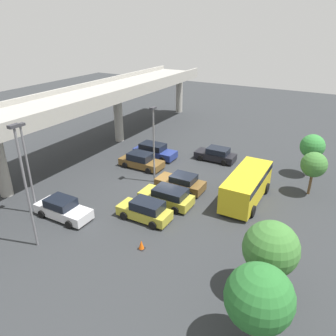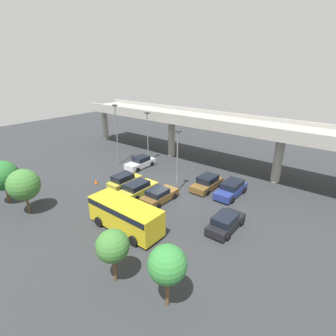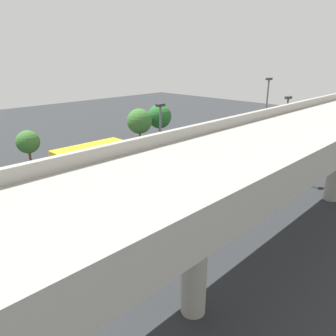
# 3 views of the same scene
# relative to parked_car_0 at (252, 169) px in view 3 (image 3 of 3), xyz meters

# --- Properties ---
(ground_plane) EXTENTS (108.13, 108.13, 0.00)m
(ground_plane) POSITION_rel_parked_car_0_xyz_m (8.54, -4.62, -0.74)
(ground_plane) COLOR #2D3033
(highway_overpass) EXTENTS (51.57, 6.44, 7.50)m
(highway_overpass) POSITION_rel_parked_car_0_xyz_m (8.54, 7.16, 5.49)
(highway_overpass) COLOR #9E9B93
(highway_overpass) RESTS_ON ground_plane
(parked_car_0) EXTENTS (2.08, 4.78, 1.61)m
(parked_car_0) POSITION_rel_parked_car_0_xyz_m (0.00, 0.00, 0.00)
(parked_car_0) COLOR silver
(parked_car_0) RESTS_ON ground_plane
(parked_car_1) EXTENTS (2.01, 4.33, 1.65)m
(parked_car_1) POSITION_rel_parked_car_0_xyz_m (2.98, -5.89, 0.04)
(parked_car_1) COLOR gold
(parked_car_1) RESTS_ON ground_plane
(parked_car_2) EXTENTS (2.24, 4.58, 1.56)m
(parked_car_2) POSITION_rel_parked_car_0_xyz_m (5.80, -6.30, 0.02)
(parked_car_2) COLOR gold
(parked_car_2) RESTS_ON ground_plane
(parked_car_3) EXTENTS (2.21, 4.51, 1.53)m
(parked_car_3) POSITION_rel_parked_car_0_xyz_m (8.76, -6.08, -0.02)
(parked_car_3) COLOR brown
(parked_car_3) RESTS_ON ground_plane
(parked_car_4) EXTENTS (2.22, 4.75, 1.61)m
(parked_car_4) POSITION_rel_parked_car_0_xyz_m (11.19, -0.05, 0.01)
(parked_car_4) COLOR brown
(parked_car_4) RESTS_ON ground_plane
(parked_car_5) EXTENTS (2.19, 4.89, 1.64)m
(parked_car_5) POSITION_rel_parked_car_0_xyz_m (14.24, 0.15, 0.05)
(parked_car_5) COLOR navy
(parked_car_5) RESTS_ON ground_plane
(parked_car_6) EXTENTS (2.11, 4.49, 1.51)m
(parked_car_6) POSITION_rel_parked_car_0_xyz_m (16.86, -6.33, -0.03)
(parked_car_6) COLOR black
(parked_car_6) RESTS_ON ground_plane
(shuttle_bus) EXTENTS (7.29, 2.82, 2.62)m
(shuttle_bus) POSITION_rel_parked_car_0_xyz_m (9.77, -11.94, 0.83)
(shuttle_bus) COLOR gold
(shuttle_bus) RESTS_ON ground_plane
(lamp_post_near_aisle) EXTENTS (0.70, 0.35, 7.41)m
(lamp_post_near_aisle) POSITION_rel_parked_car_0_xyz_m (8.94, -3.09, 3.65)
(lamp_post_near_aisle) COLOR slate
(lamp_post_near_aisle) RESTS_ON ground_plane
(lamp_post_mid_lot) EXTENTS (0.70, 0.35, 7.60)m
(lamp_post_mid_lot) POSITION_rel_parked_car_0_xyz_m (-0.65, 2.38, 3.75)
(lamp_post_mid_lot) COLOR slate
(lamp_post_mid_lot) RESTS_ON ground_plane
(lamp_post_by_overpass) EXTENTS (0.70, 0.35, 8.81)m
(lamp_post_by_overpass) POSITION_rel_parked_car_0_xyz_m (-3.54, -1.06, 4.37)
(lamp_post_by_overpass) COLOR slate
(lamp_post_by_overpass) RESTS_ON ground_plane
(tree_front_left) EXTENTS (3.18, 3.18, 4.73)m
(tree_front_left) POSITION_rel_parked_car_0_xyz_m (-3.88, -16.48, 2.40)
(tree_front_left) COLOR brown
(tree_front_left) RESTS_ON ground_plane
(tree_front_centre) EXTENTS (3.12, 3.12, 4.65)m
(tree_front_centre) POSITION_rel_parked_car_0_xyz_m (-0.04, -16.10, 2.34)
(tree_front_centre) COLOR brown
(tree_front_centre) RESTS_ON ground_plane
(tree_front_right) EXTENTS (2.25, 2.25, 4.03)m
(tree_front_right) POSITION_rel_parked_car_0_xyz_m (13.74, -16.60, 2.14)
(tree_front_right) COLOR brown
(tree_front_right) RESTS_ON ground_plane
(traffic_cone) EXTENTS (0.44, 0.44, 0.70)m
(traffic_cone) POSITION_rel_parked_car_0_xyz_m (-0.31, -7.69, -0.41)
(traffic_cone) COLOR black
(traffic_cone) RESTS_ON ground_plane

